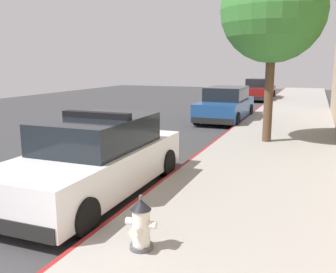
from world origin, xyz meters
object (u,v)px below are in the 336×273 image
at_px(parked_car_dark_far, 259,90).
at_px(fire_hydrant, 141,225).
at_px(police_cruiser, 96,159).
at_px(street_tree, 273,10).
at_px(parked_car_silver_ahead, 226,105).

height_order(parked_car_dark_far, fire_hydrant, parked_car_dark_far).
xyz_separation_m(police_cruiser, fire_hydrant, (1.95, -2.01, -0.24)).
distance_m(parked_car_dark_far, fire_hydrant, 23.71).
distance_m(parked_car_dark_far, street_tree, 16.25).
bearing_deg(parked_car_dark_far, fire_hydrant, -85.70).
bearing_deg(street_tree, fire_hydrant, -94.93).
bearing_deg(fire_hydrant, parked_car_dark_far, 94.30).
xyz_separation_m(police_cruiser, parked_car_dark_far, (0.18, 21.63, -0.00)).
bearing_deg(street_tree, parked_car_dark_far, 98.92).
distance_m(police_cruiser, street_tree, 7.37).
xyz_separation_m(parked_car_silver_ahead, fire_hydrant, (1.78, -12.84, -0.24)).
bearing_deg(parked_car_dark_far, police_cruiser, -90.47).
bearing_deg(parked_car_silver_ahead, street_tree, -63.19).
relative_size(parked_car_dark_far, fire_hydrant, 6.37).
distance_m(parked_car_silver_ahead, street_tree, 6.47).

